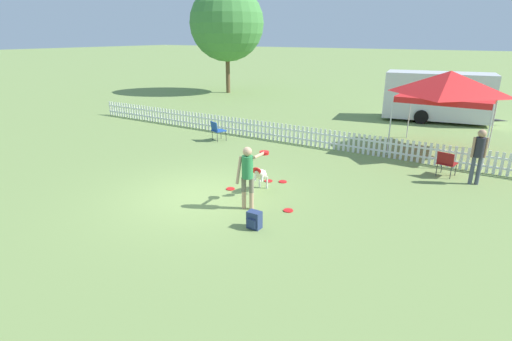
# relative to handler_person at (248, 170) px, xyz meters

# --- Properties ---
(ground_plane) EXTENTS (240.00, 240.00, 0.00)m
(ground_plane) POSITION_rel_handler_person_xyz_m (-1.58, -0.06, -1.02)
(ground_plane) COLOR olive
(handler_person) EXTENTS (0.45, 1.06, 1.63)m
(handler_person) POSITION_rel_handler_person_xyz_m (0.00, 0.00, 0.00)
(handler_person) COLOR tan
(handler_person) RESTS_ON ground_plane
(leaping_dog) EXTENTS (0.50, 1.08, 0.87)m
(leaping_dog) POSITION_rel_handler_person_xyz_m (-0.34, 1.12, -0.51)
(leaping_dog) COLOR beige
(leaping_dog) RESTS_ON ground_plane
(frisbee_near_handler) EXTENTS (0.25, 0.25, 0.02)m
(frisbee_near_handler) POSITION_rel_handler_person_xyz_m (-1.16, 0.81, -1.01)
(frisbee_near_handler) COLOR red
(frisbee_near_handler) RESTS_ON ground_plane
(frisbee_near_dog) EXTENTS (0.25, 0.25, 0.02)m
(frisbee_near_dog) POSITION_rel_handler_person_xyz_m (-0.17, 2.13, -1.01)
(frisbee_near_dog) COLOR red
(frisbee_near_dog) RESTS_ON ground_plane
(frisbee_midfield) EXTENTS (0.25, 0.25, 0.02)m
(frisbee_midfield) POSITION_rel_handler_person_xyz_m (0.94, 0.38, -1.01)
(frisbee_midfield) COLOR red
(frisbee_midfield) RESTS_ON ground_plane
(frisbee_far_scatter) EXTENTS (0.25, 0.25, 0.02)m
(frisbee_far_scatter) POSITION_rel_handler_person_xyz_m (-0.57, 1.95, -1.01)
(frisbee_far_scatter) COLOR red
(frisbee_far_scatter) RESTS_ON ground_plane
(backpack_on_grass) EXTENTS (0.31, 0.26, 0.41)m
(backpack_on_grass) POSITION_rel_handler_person_xyz_m (0.72, -0.87, -0.82)
(backpack_on_grass) COLOR navy
(backpack_on_grass) RESTS_ON ground_plane
(picket_fence) EXTENTS (23.59, 0.04, 0.75)m
(picket_fence) POSITION_rel_handler_person_xyz_m (-1.58, 6.33, -0.65)
(picket_fence) COLOR white
(picket_fence) RESTS_ON ground_plane
(folding_chair_blue_left) EXTENTS (0.60, 0.61, 0.80)m
(folding_chair_blue_left) POSITION_rel_handler_person_xyz_m (3.86, 5.28, -0.55)
(folding_chair_blue_left) COLOR #333338
(folding_chair_blue_left) RESTS_ON ground_plane
(folding_chair_center) EXTENTS (0.66, 0.67, 0.82)m
(folding_chair_center) POSITION_rel_handler_person_xyz_m (-4.86, 4.99, -0.54)
(folding_chair_center) COLOR #333338
(folding_chair_center) RESTS_ON ground_plane
(canopy_tent_main) EXTENTS (3.13, 3.13, 2.99)m
(canopy_tent_main) POSITION_rel_handler_person_xyz_m (3.26, 8.20, 1.45)
(canopy_tent_main) COLOR silver
(canopy_tent_main) RESTS_ON ground_plane
(spectator_standing) EXTENTS (0.39, 0.27, 1.66)m
(spectator_standing) POSITION_rel_handler_person_xyz_m (4.68, 5.01, -0.02)
(spectator_standing) COLOR #474C5B
(spectator_standing) RESTS_ON ground_plane
(equipment_trailer) EXTENTS (5.91, 2.82, 2.43)m
(equipment_trailer) POSITION_rel_handler_person_xyz_m (2.07, 14.18, 0.26)
(equipment_trailer) COLOR silver
(equipment_trailer) RESTS_ON ground_plane
(tree_left_grove) EXTENTS (5.36, 5.36, 7.64)m
(tree_left_grove) POSITION_rel_handler_person_xyz_m (-13.05, 16.99, 3.93)
(tree_left_grove) COLOR brown
(tree_left_grove) RESTS_ON ground_plane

